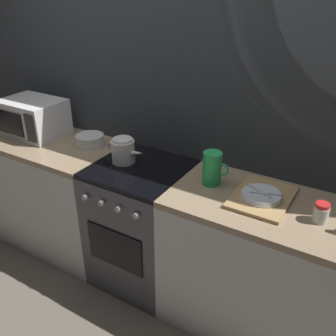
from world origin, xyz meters
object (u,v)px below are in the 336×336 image
object	(u,v)px
kettle	(123,151)
mixing_bowl	(90,140)
dish_pile	(262,196)
spice_jar	(321,213)
stove_unit	(142,224)
microwave	(33,117)
pitcher	(212,168)

from	to	relation	value
kettle	mixing_bowl	bearing A→B (deg)	166.44
dish_pile	spice_jar	world-z (taller)	spice_jar
stove_unit	spice_jar	xyz separation A→B (m)	(1.11, -0.02, 0.50)
kettle	dish_pile	size ratio (longest dim) A/B	0.71
mixing_bowl	dish_pile	world-z (taller)	mixing_bowl
stove_unit	spice_jar	bearing A→B (deg)	-1.03
mixing_bowl	spice_jar	world-z (taller)	spice_jar
microwave	kettle	world-z (taller)	microwave
kettle	dish_pile	xyz separation A→B (m)	(0.93, 0.02, -0.06)
pitcher	spice_jar	bearing A→B (deg)	-6.18
mixing_bowl	spice_jar	xyz separation A→B (m)	(1.61, -0.12, 0.01)
microwave	stove_unit	bearing A→B (deg)	-2.59
pitcher	spice_jar	size ratio (longest dim) A/B	1.90
pitcher	dish_pile	distance (m)	0.32
pitcher	spice_jar	distance (m)	0.63
dish_pile	spice_jar	bearing A→B (deg)	-8.89
stove_unit	pitcher	bearing A→B (deg)	5.66
stove_unit	pitcher	xyz separation A→B (m)	(0.48, 0.05, 0.55)
spice_jar	microwave	bearing A→B (deg)	178.23
dish_pile	mixing_bowl	bearing A→B (deg)	176.97
stove_unit	microwave	size ratio (longest dim) A/B	1.96
microwave	mixing_bowl	xyz separation A→B (m)	(0.51, 0.05, -0.10)
kettle	microwave	bearing A→B (deg)	177.60
kettle	spice_jar	xyz separation A→B (m)	(1.24, -0.03, -0.03)
dish_pile	stove_unit	bearing A→B (deg)	-177.90
stove_unit	kettle	distance (m)	0.55
kettle	pitcher	distance (m)	0.62
microwave	dish_pile	size ratio (longest dim) A/B	1.15
pitcher	spice_jar	world-z (taller)	pitcher
kettle	stove_unit	bearing A→B (deg)	-3.84
kettle	dish_pile	distance (m)	0.93
spice_jar	pitcher	bearing A→B (deg)	173.82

